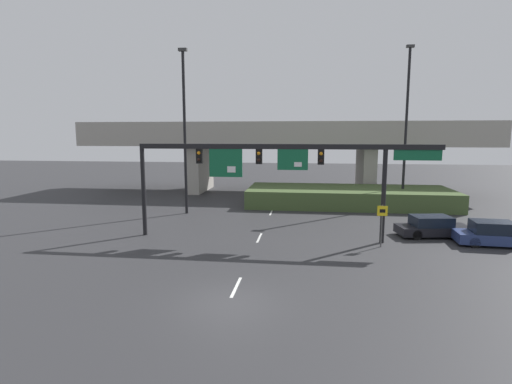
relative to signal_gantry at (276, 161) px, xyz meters
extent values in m
plane|color=#2D2D30|center=(-1.09, -10.03, -5.07)|extent=(160.00, 160.00, 0.00)
cube|color=silver|center=(-1.09, -8.42, -5.07)|extent=(0.14, 2.40, 0.01)
cube|color=silver|center=(-1.09, 0.21, -5.07)|extent=(0.14, 2.40, 0.01)
cube|color=silver|center=(-1.09, 8.83, -5.07)|extent=(0.14, 2.40, 0.01)
cube|color=silver|center=(-1.09, 17.46, -5.07)|extent=(0.14, 2.40, 0.01)
cylinder|color=black|center=(-8.86, 0.02, -2.00)|extent=(0.28, 0.28, 6.15)
cylinder|color=black|center=(6.69, 0.02, -2.00)|extent=(0.28, 0.28, 6.15)
cube|color=black|center=(0.61, 0.02, 0.92)|extent=(18.95, 0.32, 0.32)
cube|color=black|center=(-4.97, 0.02, 0.28)|extent=(0.40, 0.28, 0.95)
sphere|color=orange|center=(-4.97, -0.15, 0.50)|extent=(0.22, 0.22, 0.22)
sphere|color=black|center=(-4.97, -0.15, 0.07)|extent=(0.22, 0.22, 0.22)
cube|color=black|center=(-1.09, 0.02, 0.28)|extent=(0.40, 0.28, 0.95)
sphere|color=orange|center=(-1.09, -0.15, 0.50)|extent=(0.22, 0.22, 0.22)
sphere|color=black|center=(-1.09, -0.15, 0.07)|extent=(0.22, 0.22, 0.22)
cube|color=black|center=(2.80, 0.02, 0.28)|extent=(0.40, 0.28, 0.95)
sphere|color=orange|center=(2.80, -0.15, 0.50)|extent=(0.22, 0.22, 0.22)
sphere|color=black|center=(2.80, -0.15, 0.07)|extent=(0.22, 0.22, 0.22)
cube|color=#115B38|center=(-3.23, -0.08, -0.14)|extent=(2.15, 0.08, 1.79)
cube|color=white|center=(-2.85, -0.13, -0.54)|extent=(0.54, 0.03, 0.39)
cube|color=#115B38|center=(1.05, -0.08, 0.11)|extent=(1.91, 0.08, 1.30)
cube|color=white|center=(1.38, -0.13, -0.18)|extent=(0.48, 0.03, 0.29)
cube|color=#115B38|center=(8.56, -0.04, 0.44)|extent=(2.80, 0.07, 0.64)
cylinder|color=#4C4C4C|center=(6.47, -0.98, -3.78)|extent=(0.08, 0.08, 2.58)
cube|color=yellow|center=(6.47, -1.02, -2.85)|extent=(0.60, 0.03, 0.60)
cube|color=black|center=(6.47, -1.04, -2.85)|extent=(0.33, 0.01, 0.21)
cylinder|color=black|center=(10.99, 13.71, 2.18)|extent=(0.24, 0.24, 14.50)
cube|color=#333333|center=(10.99, 13.71, 9.55)|extent=(0.70, 0.36, 0.24)
cylinder|color=black|center=(-8.30, 7.64, 1.67)|extent=(0.24, 0.24, 13.48)
cube|color=#333333|center=(-8.30, 7.64, 8.53)|extent=(0.70, 0.36, 0.24)
cube|color=#A39E93|center=(-1.09, 21.49, 1.27)|extent=(45.52, 8.95, 1.75)
cube|color=#A39E93|center=(-1.09, 17.22, 2.59)|extent=(45.52, 0.40, 0.90)
cube|color=#A39E93|center=(-10.76, 21.49, -2.34)|extent=(1.40, 7.16, 5.47)
cube|color=#A39E93|center=(8.59, 21.49, -2.34)|extent=(1.40, 7.16, 5.47)
cube|color=#42562D|center=(5.94, 13.45, -4.25)|extent=(19.10, 7.26, 1.65)
cube|color=black|center=(10.39, 2.09, -4.63)|extent=(4.95, 2.59, 0.56)
cube|color=black|center=(10.21, 2.06, -4.02)|extent=(2.69, 2.05, 0.66)
cylinder|color=black|center=(11.71, 3.13, -4.75)|extent=(0.67, 0.32, 0.64)
cylinder|color=black|center=(11.97, 1.51, -4.75)|extent=(0.67, 0.32, 0.64)
cylinder|color=black|center=(8.82, 2.67, -4.75)|extent=(0.67, 0.32, 0.64)
cylinder|color=black|center=(9.08, 1.04, -4.75)|extent=(0.67, 0.32, 0.64)
cube|color=navy|center=(13.48, 0.32, -4.60)|extent=(4.64, 2.14, 0.61)
cube|color=black|center=(13.30, 0.33, -3.94)|extent=(2.46, 1.82, 0.71)
cylinder|color=black|center=(12.13, 1.22, -4.75)|extent=(0.65, 0.26, 0.64)
cylinder|color=black|center=(12.03, -0.42, -4.75)|extent=(0.65, 0.26, 0.64)
camera|label=1|loc=(1.96, -25.17, 1.67)|focal=28.00mm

